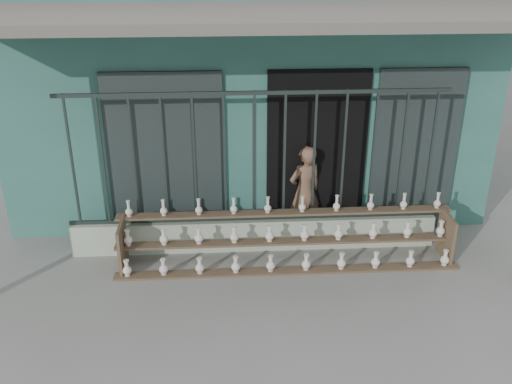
{
  "coord_description": "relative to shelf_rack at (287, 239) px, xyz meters",
  "views": [
    {
      "loc": [
        -0.41,
        -5.64,
        4.04
      ],
      "look_at": [
        0.0,
        1.0,
        1.0
      ],
      "focal_mm": 40.0,
      "sensor_mm": 36.0,
      "label": 1
    }
  ],
  "objects": [
    {
      "name": "workshop_building",
      "position": [
        -0.4,
        3.34,
        1.26
      ],
      "size": [
        7.4,
        6.6,
        3.21
      ],
      "color": "#2D6056",
      "rests_on": "ground"
    },
    {
      "name": "parapet_wall",
      "position": [
        -0.4,
        0.41,
        -0.13
      ],
      "size": [
        5.0,
        0.2,
        0.45
      ],
      "primitive_type": "cube",
      "color": "#A8B99E",
      "rests_on": "ground"
    },
    {
      "name": "shelf_rack",
      "position": [
        0.0,
        0.0,
        0.0
      ],
      "size": [
        4.5,
        0.68,
        0.85
      ],
      "color": "brown",
      "rests_on": "ground"
    },
    {
      "name": "elderly_woman",
      "position": [
        0.34,
        0.78,
        0.33
      ],
      "size": [
        0.59,
        0.5,
        1.37
      ],
      "primitive_type": "imported",
      "rotation": [
        0.0,
        0.0,
        3.54
      ],
      "color": "brown",
      "rests_on": "ground"
    },
    {
      "name": "ground",
      "position": [
        -0.4,
        -0.89,
        -0.36
      ],
      "size": [
        60.0,
        60.0,
        0.0
      ],
      "primitive_type": "plane",
      "color": "slate"
    },
    {
      "name": "security_fence",
      "position": [
        -0.4,
        0.41,
        0.99
      ],
      "size": [
        5.0,
        0.04,
        1.8
      ],
      "color": "#283330",
      "rests_on": "parapet_wall"
    }
  ]
}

